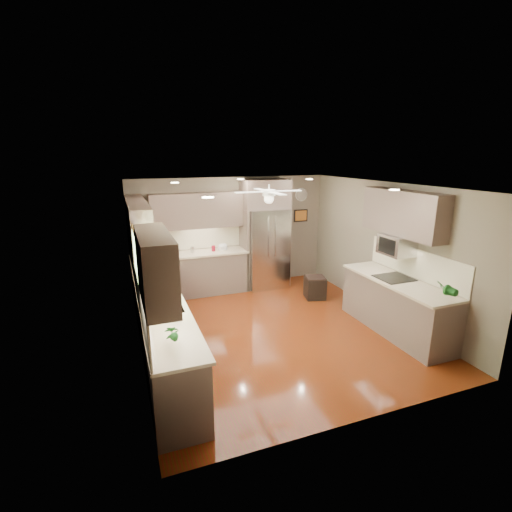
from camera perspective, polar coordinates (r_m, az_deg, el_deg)
floor at (r=6.68m, az=2.82°, el=-11.14°), size 5.00×5.00×0.00m
ceiling at (r=6.00m, az=3.14°, el=10.75°), size 5.00×5.00×0.00m
wall_back at (r=8.51m, az=-3.78°, el=3.60°), size 4.50×0.00×4.50m
wall_front at (r=4.20m, az=16.93°, el=-9.67°), size 4.50×0.00×4.50m
wall_left at (r=5.74m, az=-18.11°, el=-2.96°), size 0.00×5.00×5.00m
wall_right at (r=7.39m, az=19.17°, el=0.96°), size 0.00×5.00×5.00m
canister_b at (r=8.05m, az=-9.77°, el=0.97°), size 0.11×0.11×0.13m
canister_d at (r=8.13m, az=-6.57°, el=1.17°), size 0.11×0.11×0.12m
soap_bottle at (r=5.78m, az=-16.23°, el=-4.85°), size 0.10×0.10×0.21m
potted_plant_left at (r=4.24m, az=-12.70°, el=-11.51°), size 0.16×0.11×0.30m
potted_plant_right at (r=5.98m, az=27.16°, el=-4.53°), size 0.21×0.18×0.36m
bowl at (r=8.20m, az=-5.12°, el=1.10°), size 0.25×0.25×0.06m
left_run at (r=6.17m, az=-14.82°, el=-9.05°), size 0.65×4.70×1.45m
back_run at (r=8.25m, az=-7.91°, el=-2.40°), size 1.85×0.65×1.45m
uppers at (r=6.50m, az=-5.51°, el=5.48°), size 4.50×4.70×0.95m
window at (r=5.18m, az=-17.75°, el=-1.42°), size 0.05×1.12×0.92m
sink at (r=5.41m, az=-14.12°, el=-7.66°), size 0.50×0.70×0.32m
refrigerator at (r=8.43m, az=1.47°, el=3.09°), size 1.06×0.75×2.45m
right_run at (r=6.85m, az=20.77°, el=-7.06°), size 0.70×2.20×1.45m
microwave at (r=6.79m, az=20.80°, el=1.59°), size 0.43×0.55×0.34m
ceiling_fan at (r=6.29m, az=2.00°, el=9.44°), size 1.18×1.18×0.32m
recessed_lights at (r=6.35m, az=1.32°, el=10.97°), size 2.84×3.14×0.01m
wall_clock at (r=9.03m, az=6.99°, el=9.34°), size 0.30×0.03×0.30m
framed_print at (r=9.09m, az=6.90°, el=6.20°), size 0.36×0.03×0.30m
stool at (r=8.04m, az=9.06°, el=-4.77°), size 0.49×0.49×0.48m
paper_towel at (r=4.88m, az=-13.82°, el=-8.01°), size 0.11×0.11×0.28m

